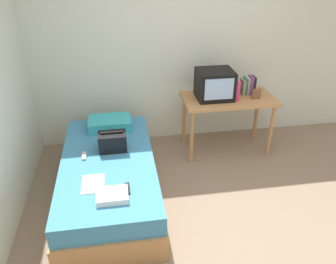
{
  "coord_description": "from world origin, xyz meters",
  "views": [
    {
      "loc": [
        -0.87,
        -2.28,
        2.43
      ],
      "look_at": [
        -0.34,
        1.0,
        0.59
      ],
      "focal_mm": 35.88,
      "sensor_mm": 36.0,
      "label": 1
    }
  ],
  "objects_px": {
    "water_bottle": "(237,91)",
    "book_row": "(248,85)",
    "bed": "(109,178)",
    "desk": "(228,104)",
    "pillow": "(110,123)",
    "folded_towel": "(112,196)",
    "picture_frame": "(257,94)",
    "remote_silver": "(84,156)",
    "handbag": "(113,142)",
    "tv": "(215,84)",
    "remote_dark": "(127,188)",
    "magazine": "(93,184)"
  },
  "relations": [
    {
      "from": "desk",
      "to": "remote_silver",
      "type": "bearing_deg",
      "value": -159.85
    },
    {
      "from": "desk",
      "to": "picture_frame",
      "type": "xyz_separation_m",
      "value": [
        0.32,
        -0.1,
        0.16
      ]
    },
    {
      "from": "remote_dark",
      "to": "bed",
      "type": "bearing_deg",
      "value": 108.72
    },
    {
      "from": "remote_dark",
      "to": "pillow",
      "type": "bearing_deg",
      "value": 96.6
    },
    {
      "from": "water_bottle",
      "to": "magazine",
      "type": "relative_size",
      "value": 0.84
    },
    {
      "from": "water_bottle",
      "to": "remote_dark",
      "type": "bearing_deg",
      "value": -140.37
    },
    {
      "from": "pillow",
      "to": "folded_towel",
      "type": "distance_m",
      "value": 1.34
    },
    {
      "from": "remote_dark",
      "to": "remote_silver",
      "type": "bearing_deg",
      "value": 124.46
    },
    {
      "from": "book_row",
      "to": "pillow",
      "type": "xyz_separation_m",
      "value": [
        -1.78,
        -0.13,
        -0.34
      ]
    },
    {
      "from": "water_bottle",
      "to": "pillow",
      "type": "height_order",
      "value": "water_bottle"
    },
    {
      "from": "bed",
      "to": "folded_towel",
      "type": "height_order",
      "value": "folded_towel"
    },
    {
      "from": "pillow",
      "to": "book_row",
      "type": "bearing_deg",
      "value": 4.17
    },
    {
      "from": "picture_frame",
      "to": "folded_towel",
      "type": "height_order",
      "value": "picture_frame"
    },
    {
      "from": "water_bottle",
      "to": "handbag",
      "type": "relative_size",
      "value": 0.82
    },
    {
      "from": "bed",
      "to": "desk",
      "type": "xyz_separation_m",
      "value": [
        1.54,
        0.74,
        0.43
      ]
    },
    {
      "from": "book_row",
      "to": "picture_frame",
      "type": "xyz_separation_m",
      "value": [
        0.05,
        -0.19,
        -0.04
      ]
    },
    {
      "from": "desk",
      "to": "handbag",
      "type": "height_order",
      "value": "desk"
    },
    {
      "from": "handbag",
      "to": "book_row",
      "type": "bearing_deg",
      "value": 20.21
    },
    {
      "from": "magazine",
      "to": "folded_towel",
      "type": "distance_m",
      "value": 0.29
    },
    {
      "from": "water_bottle",
      "to": "book_row",
      "type": "bearing_deg",
      "value": 41.48
    },
    {
      "from": "picture_frame",
      "to": "remote_dark",
      "type": "bearing_deg",
      "value": -144.99
    },
    {
      "from": "book_row",
      "to": "remote_silver",
      "type": "height_order",
      "value": "book_row"
    },
    {
      "from": "tv",
      "to": "remote_dark",
      "type": "distance_m",
      "value": 1.8
    },
    {
      "from": "bed",
      "to": "handbag",
      "type": "xyz_separation_m",
      "value": [
        0.07,
        0.19,
        0.34
      ]
    },
    {
      "from": "picture_frame",
      "to": "remote_silver",
      "type": "bearing_deg",
      "value": -165.15
    },
    {
      "from": "bed",
      "to": "water_bottle",
      "type": "height_order",
      "value": "water_bottle"
    },
    {
      "from": "bed",
      "to": "picture_frame",
      "type": "distance_m",
      "value": 2.06
    },
    {
      "from": "remote_silver",
      "to": "water_bottle",
      "type": "bearing_deg",
      "value": 16.82
    },
    {
      "from": "book_row",
      "to": "folded_towel",
      "type": "relative_size",
      "value": 0.82
    },
    {
      "from": "remote_dark",
      "to": "book_row",
      "type": "bearing_deg",
      "value": 39.88
    },
    {
      "from": "pillow",
      "to": "folded_towel",
      "type": "bearing_deg",
      "value": -89.7
    },
    {
      "from": "water_bottle",
      "to": "picture_frame",
      "type": "bearing_deg",
      "value": 0.17
    },
    {
      "from": "pillow",
      "to": "picture_frame",
      "type": "bearing_deg",
      "value": -1.87
    },
    {
      "from": "folded_towel",
      "to": "desk",
      "type": "bearing_deg",
      "value": 42.6
    },
    {
      "from": "handbag",
      "to": "folded_towel",
      "type": "distance_m",
      "value": 0.83
    },
    {
      "from": "water_bottle",
      "to": "remote_silver",
      "type": "xyz_separation_m",
      "value": [
        -1.85,
        -0.56,
        -0.4
      ]
    },
    {
      "from": "tv",
      "to": "book_row",
      "type": "xyz_separation_m",
      "value": [
        0.47,
        0.08,
        -0.07
      ]
    },
    {
      "from": "bed",
      "to": "remote_dark",
      "type": "xyz_separation_m",
      "value": [
        0.18,
        -0.54,
        0.25
      ]
    },
    {
      "from": "desk",
      "to": "book_row",
      "type": "distance_m",
      "value": 0.36
    },
    {
      "from": "magazine",
      "to": "remote_dark",
      "type": "height_order",
      "value": "remote_dark"
    },
    {
      "from": "remote_silver",
      "to": "folded_towel",
      "type": "bearing_deg",
      "value": -68.15
    },
    {
      "from": "desk",
      "to": "magazine",
      "type": "bearing_deg",
      "value": -145.63
    },
    {
      "from": "pillow",
      "to": "remote_dark",
      "type": "xyz_separation_m",
      "value": [
        0.14,
        -1.24,
        -0.05
      ]
    },
    {
      "from": "desk",
      "to": "handbag",
      "type": "xyz_separation_m",
      "value": [
        -1.48,
        -0.55,
        -0.09
      ]
    },
    {
      "from": "tv",
      "to": "handbag",
      "type": "distance_m",
      "value": 1.45
    },
    {
      "from": "water_bottle",
      "to": "handbag",
      "type": "distance_m",
      "value": 1.64
    },
    {
      "from": "tv",
      "to": "remote_silver",
      "type": "relative_size",
      "value": 3.06
    },
    {
      "from": "pillow",
      "to": "magazine",
      "type": "relative_size",
      "value": 1.78
    },
    {
      "from": "bed",
      "to": "desk",
      "type": "height_order",
      "value": "desk"
    },
    {
      "from": "bed",
      "to": "picture_frame",
      "type": "bearing_deg",
      "value": 19.06
    }
  ]
}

